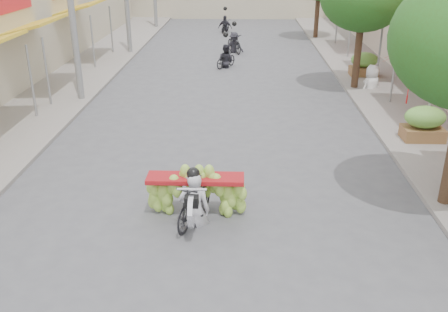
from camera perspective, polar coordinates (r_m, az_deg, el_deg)
sidewalk_left at (r=23.29m, az=-17.60°, el=8.32°), size 4.00×60.00×0.12m
sidewalk_right at (r=22.86m, az=18.08°, el=7.99°), size 4.00×60.00×0.12m
produce_crate_mid at (r=16.04m, az=21.94°, el=3.76°), size 1.20×0.88×1.16m
produce_crate_far at (r=23.45m, az=15.74°, el=10.27°), size 1.20×0.88×1.16m
banana_motorbike at (r=10.69m, az=-3.38°, el=-3.78°), size 2.20×1.87×2.25m
market_umbrella at (r=17.06m, az=21.00°, el=11.09°), size 2.46×2.46×1.72m
pedestrian at (r=21.35m, az=16.72°, el=9.95°), size 1.09×0.95×1.90m
bg_motorbike_a at (r=24.64m, az=0.19°, el=11.85°), size 1.21×1.52×1.95m
bg_motorbike_b at (r=28.13m, az=1.18°, el=13.36°), size 1.23×1.91×1.95m
bg_motorbike_c at (r=34.99m, az=0.13°, el=15.28°), size 1.08×1.55×1.95m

